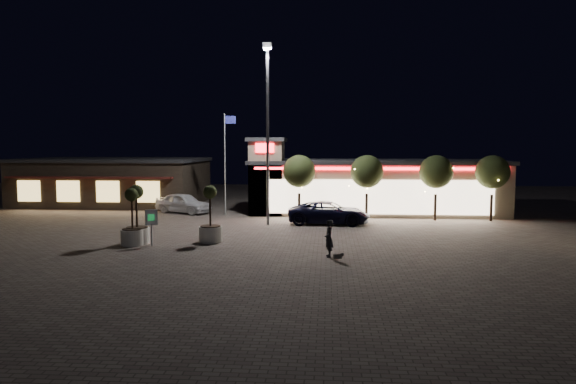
# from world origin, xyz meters

# --- Properties ---
(ground) EXTENTS (90.00, 90.00, 0.00)m
(ground) POSITION_xyz_m (0.00, 0.00, 0.00)
(ground) COLOR #625850
(ground) RESTS_ON ground
(retail_building) EXTENTS (20.40, 8.40, 6.10)m
(retail_building) POSITION_xyz_m (9.51, 15.82, 2.21)
(retail_building) COLOR tan
(retail_building) RESTS_ON ground
(restaurant_building) EXTENTS (16.40, 11.00, 4.30)m
(restaurant_building) POSITION_xyz_m (-14.00, 19.97, 2.16)
(restaurant_building) COLOR #382D23
(restaurant_building) RESTS_ON ground
(floodlight_pole) EXTENTS (0.60, 0.40, 12.38)m
(floodlight_pole) POSITION_xyz_m (2.00, 8.00, 7.02)
(floodlight_pole) COLOR gray
(floodlight_pole) RESTS_ON ground
(flagpole) EXTENTS (0.95, 0.10, 8.00)m
(flagpole) POSITION_xyz_m (-1.90, 13.00, 4.74)
(flagpole) COLOR white
(flagpole) RESTS_ON ground
(string_tree_a) EXTENTS (2.42, 2.42, 4.79)m
(string_tree_a) POSITION_xyz_m (4.00, 11.00, 3.56)
(string_tree_a) COLOR #332319
(string_tree_a) RESTS_ON ground
(string_tree_b) EXTENTS (2.42, 2.42, 4.79)m
(string_tree_b) POSITION_xyz_m (9.00, 11.00, 3.56)
(string_tree_b) COLOR #332319
(string_tree_b) RESTS_ON ground
(string_tree_c) EXTENTS (2.42, 2.42, 4.79)m
(string_tree_c) POSITION_xyz_m (14.00, 11.00, 3.56)
(string_tree_c) COLOR #332319
(string_tree_c) RESTS_ON ground
(string_tree_d) EXTENTS (2.42, 2.42, 4.79)m
(string_tree_d) POSITION_xyz_m (18.00, 11.00, 3.56)
(string_tree_d) COLOR #332319
(string_tree_d) RESTS_ON ground
(pickup_truck) EXTENTS (5.82, 2.89, 1.58)m
(pickup_truck) POSITION_xyz_m (6.23, 8.63, 0.79)
(pickup_truck) COLOR black
(pickup_truck) RESTS_ON ground
(white_sedan) EXTENTS (5.20, 3.76, 1.64)m
(white_sedan) POSITION_xyz_m (-5.62, 13.69, 0.82)
(white_sedan) COLOR white
(white_sedan) RESTS_ON ground
(pedestrian) EXTENTS (0.56, 0.74, 1.84)m
(pedestrian) POSITION_xyz_m (6.20, -2.12, 0.92)
(pedestrian) COLOR black
(pedestrian) RESTS_ON ground
(dog) EXTENTS (0.52, 0.27, 0.28)m
(dog) POSITION_xyz_m (6.69, -3.09, 0.27)
(dog) COLOR #59514C
(dog) RESTS_ON ground
(planter_left) EXTENTS (1.35, 1.35, 3.31)m
(planter_left) POSITION_xyz_m (-4.46, 0.48, 1.02)
(planter_left) COLOR silver
(planter_left) RESTS_ON ground
(planter_mid) EXTENTS (1.29, 1.29, 3.17)m
(planter_mid) POSITION_xyz_m (-4.59, 0.13, 0.98)
(planter_mid) COLOR silver
(planter_mid) RESTS_ON ground
(planter_right) EXTENTS (1.32, 1.32, 3.24)m
(planter_right) POSITION_xyz_m (-0.50, 1.33, 1.00)
(planter_right) COLOR silver
(planter_right) RESTS_ON ground
(valet_sign) EXTENTS (0.63, 0.33, 2.00)m
(valet_sign) POSITION_xyz_m (-3.45, -0.05, 1.40)
(valet_sign) COLOR gray
(valet_sign) RESTS_ON ground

